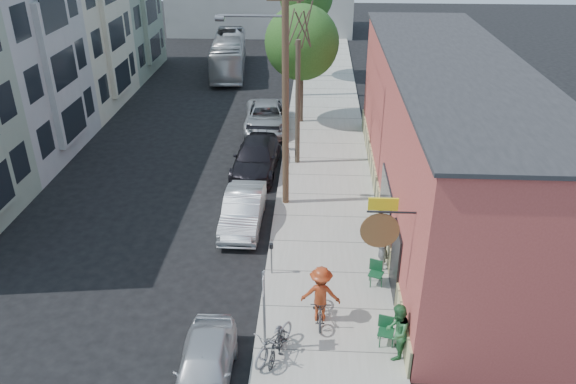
{
  "coord_description": "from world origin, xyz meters",
  "views": [
    {
      "loc": [
        3.7,
        -16.63,
        12.1
      ],
      "look_at": [
        2.64,
        3.55,
        1.5
      ],
      "focal_mm": 35.0,
      "sensor_mm": 36.0,
      "label": 1
    }
  ],
  "objects_px": {
    "patio_chair_a": "(376,274)",
    "patron_grey": "(383,248)",
    "sign_post": "(264,304)",
    "patio_chair_b": "(386,332)",
    "bus": "(229,54)",
    "car_3": "(266,117)",
    "tree_leafy_mid": "(302,43)",
    "tree_bare": "(298,104)",
    "car_0": "(205,366)",
    "parking_meter_near": "(271,254)",
    "cyclist": "(321,294)",
    "car_1": "(243,210)",
    "utility_pole_near": "(284,87)",
    "parking_meter_far": "(286,148)",
    "patron_green": "(397,332)",
    "car_2": "(256,157)",
    "parked_bike_a": "(277,345)",
    "parked_bike_b": "(274,340)"
  },
  "relations": [
    {
      "from": "parking_meter_near",
      "to": "cyclist",
      "type": "xyz_separation_m",
      "value": [
        1.73,
        -2.37,
        0.13
      ]
    },
    {
      "from": "utility_pole_near",
      "to": "patio_chair_a",
      "type": "relative_size",
      "value": 11.36
    },
    {
      "from": "parked_bike_b",
      "to": "patio_chair_b",
      "type": "bearing_deg",
      "value": 38.39
    },
    {
      "from": "parking_meter_far",
      "to": "tree_bare",
      "type": "bearing_deg",
      "value": 10.4
    },
    {
      "from": "utility_pole_near",
      "to": "cyclist",
      "type": "relative_size",
      "value": 5.17
    },
    {
      "from": "car_0",
      "to": "tree_leafy_mid",
      "type": "bearing_deg",
      "value": 83.16
    },
    {
      "from": "patio_chair_a",
      "to": "car_3",
      "type": "distance_m",
      "value": 15.82
    },
    {
      "from": "patio_chair_b",
      "to": "car_0",
      "type": "xyz_separation_m",
      "value": [
        -5.15,
        -1.72,
        0.06
      ]
    },
    {
      "from": "parking_meter_far",
      "to": "parked_bike_b",
      "type": "xyz_separation_m",
      "value": [
        0.39,
        -13.54,
        -0.31
      ]
    },
    {
      "from": "parking_meter_near",
      "to": "bus",
      "type": "distance_m",
      "value": 27.22
    },
    {
      "from": "car_1",
      "to": "patio_chair_a",
      "type": "bearing_deg",
      "value": -37.41
    },
    {
      "from": "patron_green",
      "to": "parking_meter_far",
      "type": "bearing_deg",
      "value": -144.39
    },
    {
      "from": "patio_chair_a",
      "to": "patron_grey",
      "type": "bearing_deg",
      "value": 95.65
    },
    {
      "from": "cyclist",
      "to": "parked_bike_a",
      "type": "bearing_deg",
      "value": 58.46
    },
    {
      "from": "parking_meter_far",
      "to": "tree_leafy_mid",
      "type": "bearing_deg",
      "value": 84.82
    },
    {
      "from": "parked_bike_b",
      "to": "car_3",
      "type": "bearing_deg",
      "value": 123.48
    },
    {
      "from": "patio_chair_b",
      "to": "bus",
      "type": "height_order",
      "value": "bus"
    },
    {
      "from": "tree_bare",
      "to": "sign_post",
      "type": "bearing_deg",
      "value": -91.92
    },
    {
      "from": "patio_chair_b",
      "to": "parked_bike_b",
      "type": "relative_size",
      "value": 0.45
    },
    {
      "from": "sign_post",
      "to": "tree_leafy_mid",
      "type": "height_order",
      "value": "tree_leafy_mid"
    },
    {
      "from": "parking_meter_far",
      "to": "patron_green",
      "type": "xyz_separation_m",
      "value": [
        3.93,
        -13.42,
        0.07
      ]
    },
    {
      "from": "car_0",
      "to": "sign_post",
      "type": "bearing_deg",
      "value": 38.87
    },
    {
      "from": "cyclist",
      "to": "car_3",
      "type": "distance_m",
      "value": 17.18
    },
    {
      "from": "bus",
      "to": "tree_leafy_mid",
      "type": "bearing_deg",
      "value": -67.21
    },
    {
      "from": "tree_leafy_mid",
      "to": "patron_grey",
      "type": "distance_m",
      "value": 15.89
    },
    {
      "from": "utility_pole_near",
      "to": "patio_chair_a",
      "type": "distance_m",
      "value": 8.33
    },
    {
      "from": "patio_chair_a",
      "to": "patron_green",
      "type": "xyz_separation_m",
      "value": [
        0.27,
        -3.45,
        0.46
      ]
    },
    {
      "from": "car_0",
      "to": "bus",
      "type": "distance_m",
      "value": 32.05
    },
    {
      "from": "tree_bare",
      "to": "bus",
      "type": "height_order",
      "value": "tree_bare"
    },
    {
      "from": "patron_green",
      "to": "sign_post",
      "type": "bearing_deg",
      "value": -71.99
    },
    {
      "from": "parking_meter_far",
      "to": "bus",
      "type": "relative_size",
      "value": 0.13
    },
    {
      "from": "car_0",
      "to": "patio_chair_b",
      "type": "bearing_deg",
      "value": 17.18
    },
    {
      "from": "sign_post",
      "to": "patio_chair_b",
      "type": "xyz_separation_m",
      "value": [
        3.6,
        0.42,
        -1.24
      ]
    },
    {
      "from": "patron_grey",
      "to": "parked_bike_a",
      "type": "distance_m",
      "value": 5.87
    },
    {
      "from": "car_3",
      "to": "tree_bare",
      "type": "bearing_deg",
      "value": -71.63
    },
    {
      "from": "parking_meter_far",
      "to": "tree_bare",
      "type": "height_order",
      "value": "tree_bare"
    },
    {
      "from": "car_2",
      "to": "bus",
      "type": "xyz_separation_m",
      "value": [
        -3.96,
        17.91,
        0.63
      ]
    },
    {
      "from": "tree_leafy_mid",
      "to": "bus",
      "type": "xyz_separation_m",
      "value": [
        -5.96,
        11.09,
        -3.47
      ]
    },
    {
      "from": "patron_grey",
      "to": "sign_post",
      "type": "bearing_deg",
      "value": -47.24
    },
    {
      "from": "parked_bike_b",
      "to": "car_3",
      "type": "distance_m",
      "value": 18.63
    },
    {
      "from": "car_0",
      "to": "patron_grey",
      "type": "bearing_deg",
      "value": 45.12
    },
    {
      "from": "parking_meter_far",
      "to": "tree_leafy_mid",
      "type": "height_order",
      "value": "tree_leafy_mid"
    },
    {
      "from": "parking_meter_near",
      "to": "utility_pole_near",
      "type": "height_order",
      "value": "utility_pole_near"
    },
    {
      "from": "car_3",
      "to": "bus",
      "type": "xyz_separation_m",
      "value": [
        -3.96,
        12.16,
        0.63
      ]
    },
    {
      "from": "patron_grey",
      "to": "tree_leafy_mid",
      "type": "bearing_deg",
      "value": -173.11
    },
    {
      "from": "patron_green",
      "to": "parked_bike_a",
      "type": "bearing_deg",
      "value": -66.36
    },
    {
      "from": "patio_chair_b",
      "to": "cyclist",
      "type": "height_order",
      "value": "cyclist"
    },
    {
      "from": "parked_bike_b",
      "to": "car_2",
      "type": "relative_size",
      "value": 0.39
    },
    {
      "from": "patio_chair_a",
      "to": "patron_grey",
      "type": "relative_size",
      "value": 0.53
    },
    {
      "from": "parking_meter_near",
      "to": "car_0",
      "type": "height_order",
      "value": "parking_meter_near"
    }
  ]
}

